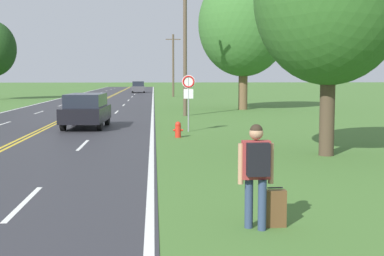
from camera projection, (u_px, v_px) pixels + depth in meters
hitchhiker_person at (256, 166)px, 8.79m from camera, size 0.60×0.43×1.76m
suitcase at (275, 208)px, 9.04m from camera, size 0.38×0.17×0.68m
fire_hydrant at (178, 129)px, 22.14m from camera, size 0.40×0.24×0.66m
traffic_sign at (188, 89)px, 24.35m from camera, size 0.60×0.10×2.58m
utility_pole_midground at (185, 48)px, 33.75m from camera, size 1.80×0.24×8.33m
utility_pole_far at (173, 64)px, 64.71m from camera, size 1.80×0.24×7.53m
tree_mid_treeline at (244, 24)px, 39.90m from camera, size 6.78×6.78×10.30m
car_black_suv_approaching at (86, 109)px, 26.13m from camera, size 2.08×4.55×1.68m
car_dark_grey_hatchback_mid_near at (138, 87)px, 80.43m from camera, size 1.99×3.74×1.71m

